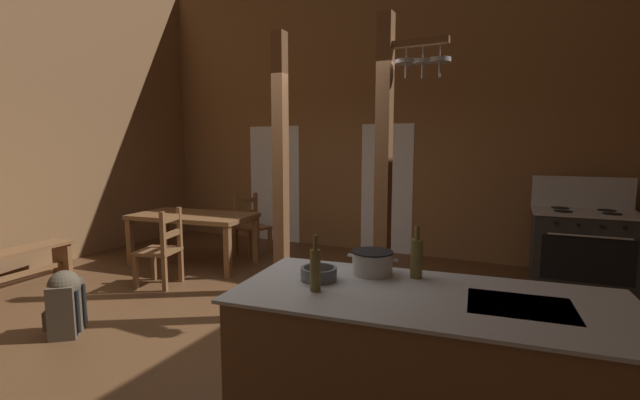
{
  "coord_description": "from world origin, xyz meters",
  "views": [
    {
      "loc": [
        2.35,
        -3.22,
        1.71
      ],
      "look_at": [
        0.27,
        1.18,
        1.09
      ],
      "focal_mm": 24.26,
      "sensor_mm": 36.0,
      "label": 1
    }
  ],
  "objects_px": {
    "ladderback_chair_near_window": "(162,250)",
    "backpack": "(65,301)",
    "bottle_short_on_counter": "(315,269)",
    "stockpot_on_counter": "(372,262)",
    "mixing_bowl_on_counter": "(319,273)",
    "kitchen_island": "(425,370)",
    "ladderback_chair_by_post": "(251,226)",
    "bench_along_left_wall": "(16,261)",
    "bottle_tall_on_counter": "(416,257)",
    "dining_table": "(193,220)",
    "stove_range": "(582,248)"
  },
  "relations": [
    {
      "from": "kitchen_island",
      "to": "bottle_short_on_counter",
      "type": "height_order",
      "value": "bottle_short_on_counter"
    },
    {
      "from": "kitchen_island",
      "to": "mixing_bowl_on_counter",
      "type": "xyz_separation_m",
      "value": [
        -0.66,
        -0.02,
        0.48
      ]
    },
    {
      "from": "kitchen_island",
      "to": "ladderback_chair_near_window",
      "type": "relative_size",
      "value": 2.36
    },
    {
      "from": "ladderback_chair_near_window",
      "to": "bottle_short_on_counter",
      "type": "xyz_separation_m",
      "value": [
        2.9,
        -1.68,
        0.56
      ]
    },
    {
      "from": "bench_along_left_wall",
      "to": "ladderback_chair_near_window",
      "type": "bearing_deg",
      "value": 24.78
    },
    {
      "from": "stockpot_on_counter",
      "to": "bottle_short_on_counter",
      "type": "height_order",
      "value": "bottle_short_on_counter"
    },
    {
      "from": "stove_range",
      "to": "bench_along_left_wall",
      "type": "xyz_separation_m",
      "value": [
        -6.27,
        -2.93,
        -0.18
      ]
    },
    {
      "from": "ladderback_chair_by_post",
      "to": "bottle_short_on_counter",
      "type": "distance_m",
      "value": 4.5
    },
    {
      "from": "ladderback_chair_near_window",
      "to": "bench_along_left_wall",
      "type": "distance_m",
      "value": 1.81
    },
    {
      "from": "stove_range",
      "to": "dining_table",
      "type": "bearing_deg",
      "value": -165.62
    },
    {
      "from": "bench_along_left_wall",
      "to": "stockpot_on_counter",
      "type": "xyz_separation_m",
      "value": [
        4.73,
        -0.47,
        0.66
      ]
    },
    {
      "from": "ladderback_chair_by_post",
      "to": "bottle_tall_on_counter",
      "type": "bearing_deg",
      "value": -42.1
    },
    {
      "from": "kitchen_island",
      "to": "dining_table",
      "type": "height_order",
      "value": "kitchen_island"
    },
    {
      "from": "bottle_tall_on_counter",
      "to": "stove_range",
      "type": "bearing_deg",
      "value": 69.38
    },
    {
      "from": "mixing_bowl_on_counter",
      "to": "backpack",
      "type": "bearing_deg",
      "value": 178.36
    },
    {
      "from": "mixing_bowl_on_counter",
      "to": "stockpot_on_counter",
      "type": "bearing_deg",
      "value": 45.48
    },
    {
      "from": "ladderback_chair_near_window",
      "to": "bench_along_left_wall",
      "type": "height_order",
      "value": "ladderback_chair_near_window"
    },
    {
      "from": "stove_range",
      "to": "dining_table",
      "type": "relative_size",
      "value": 0.74
    },
    {
      "from": "bottle_tall_on_counter",
      "to": "bottle_short_on_counter",
      "type": "relative_size",
      "value": 1.03
    },
    {
      "from": "bench_along_left_wall",
      "to": "bottle_tall_on_counter",
      "type": "distance_m",
      "value": 5.07
    },
    {
      "from": "ladderback_chair_near_window",
      "to": "backpack",
      "type": "distance_m",
      "value": 1.45
    },
    {
      "from": "bench_along_left_wall",
      "to": "stockpot_on_counter",
      "type": "bearing_deg",
      "value": -5.67
    },
    {
      "from": "stove_range",
      "to": "bottle_short_on_counter",
      "type": "distance_m",
      "value": 4.25
    },
    {
      "from": "dining_table",
      "to": "stockpot_on_counter",
      "type": "height_order",
      "value": "stockpot_on_counter"
    },
    {
      "from": "ladderback_chair_near_window",
      "to": "bottle_short_on_counter",
      "type": "height_order",
      "value": "bottle_short_on_counter"
    },
    {
      "from": "kitchen_island",
      "to": "mixing_bowl_on_counter",
      "type": "height_order",
      "value": "mixing_bowl_on_counter"
    },
    {
      "from": "stove_range",
      "to": "mixing_bowl_on_counter",
      "type": "relative_size",
      "value": 5.87
    },
    {
      "from": "stockpot_on_counter",
      "to": "bottle_short_on_counter",
      "type": "relative_size",
      "value": 1.05
    },
    {
      "from": "bench_along_left_wall",
      "to": "backpack",
      "type": "distance_m",
      "value": 2.01
    },
    {
      "from": "bench_along_left_wall",
      "to": "backpack",
      "type": "bearing_deg",
      "value": -19.15
    },
    {
      "from": "ladderback_chair_near_window",
      "to": "bench_along_left_wall",
      "type": "bearing_deg",
      "value": -155.22
    },
    {
      "from": "backpack",
      "to": "bottle_short_on_counter",
      "type": "bearing_deg",
      "value": -5.7
    },
    {
      "from": "dining_table",
      "to": "bottle_short_on_counter",
      "type": "bearing_deg",
      "value": -38.91
    },
    {
      "from": "kitchen_island",
      "to": "dining_table",
      "type": "relative_size",
      "value": 1.26
    },
    {
      "from": "backpack",
      "to": "bottle_short_on_counter",
      "type": "xyz_separation_m",
      "value": [
        2.65,
        -0.26,
        0.7
      ]
    },
    {
      "from": "ladderback_chair_by_post",
      "to": "bench_along_left_wall",
      "type": "bearing_deg",
      "value": -124.08
    },
    {
      "from": "kitchen_island",
      "to": "bench_along_left_wall",
      "type": "height_order",
      "value": "kitchen_island"
    },
    {
      "from": "stockpot_on_counter",
      "to": "mixing_bowl_on_counter",
      "type": "xyz_separation_m",
      "value": [
        -0.26,
        -0.26,
        -0.04
      ]
    },
    {
      "from": "bottle_tall_on_counter",
      "to": "backpack",
      "type": "bearing_deg",
      "value": -175.77
    },
    {
      "from": "dining_table",
      "to": "stove_range",
      "type": "bearing_deg",
      "value": 14.38
    },
    {
      "from": "bottle_short_on_counter",
      "to": "bottle_tall_on_counter",
      "type": "bearing_deg",
      "value": 46.86
    },
    {
      "from": "backpack",
      "to": "mixing_bowl_on_counter",
      "type": "relative_size",
      "value": 2.65
    },
    {
      "from": "stockpot_on_counter",
      "to": "mixing_bowl_on_counter",
      "type": "height_order",
      "value": "stockpot_on_counter"
    },
    {
      "from": "ladderback_chair_near_window",
      "to": "stockpot_on_counter",
      "type": "distance_m",
      "value": 3.36
    },
    {
      "from": "mixing_bowl_on_counter",
      "to": "bottle_tall_on_counter",
      "type": "relative_size",
      "value": 0.68
    },
    {
      "from": "ladderback_chair_near_window",
      "to": "bottle_tall_on_counter",
      "type": "xyz_separation_m",
      "value": [
        3.36,
        -1.19,
        0.56
      ]
    },
    {
      "from": "kitchen_island",
      "to": "ladderback_chair_by_post",
      "type": "distance_m",
      "value": 4.72
    },
    {
      "from": "dining_table",
      "to": "ladderback_chair_near_window",
      "type": "height_order",
      "value": "ladderback_chair_near_window"
    },
    {
      "from": "stove_range",
      "to": "bottle_tall_on_counter",
      "type": "relative_size",
      "value": 3.97
    },
    {
      "from": "ladderback_chair_by_post",
      "to": "bench_along_left_wall",
      "type": "distance_m",
      "value": 3.07
    }
  ]
}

